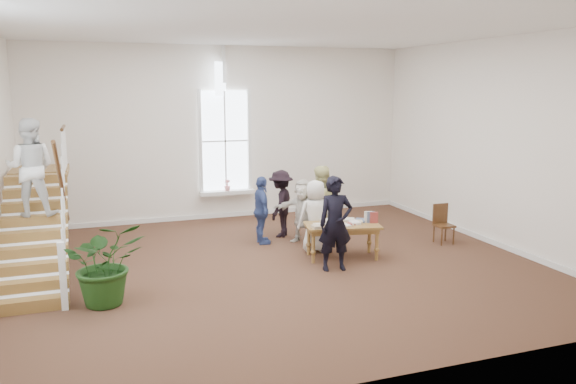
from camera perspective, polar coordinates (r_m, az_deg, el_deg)
name	(u,v)px	position (r m, az deg, el deg)	size (l,w,h in m)	color
ground	(279,266)	(11.07, -0.95, -7.54)	(10.00, 10.00, 0.00)	#402519
room_shell	(227,203)	(15.06, -6.24, -1.10)	(10.49, 10.00, 10.00)	white
staircase	(33,192)	(10.93, -24.46, 0.03)	(1.10, 4.10, 2.92)	brown
library_table	(342,228)	(11.49, 5.51, -3.64)	(1.62, 1.04, 0.77)	brown
police_officer	(335,224)	(10.66, 4.85, -3.22)	(0.66, 0.43, 1.81)	black
elderly_woman	(315,216)	(11.85, 2.81, -2.46)	(0.75, 0.49, 1.54)	silver
person_yellow	(320,205)	(12.39, 3.23, -1.36)	(0.85, 0.67, 1.76)	#D4CE84
woman_cluster_a	(262,210)	(12.44, -2.69, -1.87)	(0.89, 0.37, 1.52)	#34457E
woman_cluster_b	(281,204)	(13.03, -0.73, -1.18)	(1.01, 0.58, 1.56)	black
woman_cluster_c	(303,211)	(12.54, 1.51, -1.94)	(1.33, 0.42, 1.44)	silver
floor_plant	(105,263)	(9.49, -18.05, -6.86)	(1.24, 1.07, 1.37)	#193C13
side_chair	(442,222)	(13.04, 15.42, -2.92)	(0.38, 0.38, 0.88)	#38220F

